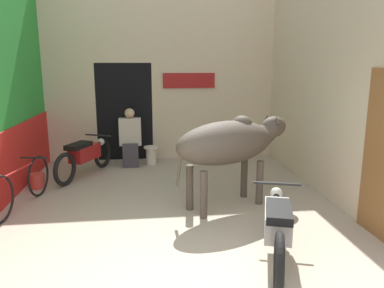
{
  "coord_description": "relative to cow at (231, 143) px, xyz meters",
  "views": [
    {
      "loc": [
        -0.33,
        -3.04,
        2.15
      ],
      "look_at": [
        0.33,
        2.43,
        0.96
      ],
      "focal_mm": 35.0,
      "sensor_mm": 36.0,
      "label": 1
    }
  ],
  "objects": [
    {
      "name": "motorcycle_far",
      "position": [
        -2.44,
        1.87,
        -0.58
      ],
      "size": [
        0.91,
        1.74,
        0.73
      ],
      "color": "black",
      "rests_on": "ground_plane"
    },
    {
      "name": "cow",
      "position": [
        0.0,
        0.0,
        0.0
      ],
      "size": [
        2.03,
        1.33,
        1.39
      ],
      "color": "#4C4238",
      "rests_on": "ground_plane"
    },
    {
      "name": "bicycle",
      "position": [
        -3.14,
        0.28,
        -0.65
      ],
      "size": [
        0.5,
        1.74,
        0.69
      ],
      "color": "black",
      "rests_on": "ground_plane"
    },
    {
      "name": "wall_back_with_doorway",
      "position": [
        -1.18,
        3.33,
        0.7
      ],
      "size": [
        5.09,
        0.93,
        4.03
      ],
      "color": "beige",
      "rests_on": "ground_plane"
    },
    {
      "name": "motorcycle_near",
      "position": [
        0.17,
        -1.64,
        -0.58
      ],
      "size": [
        0.77,
        1.85,
        0.73
      ],
      "color": "black",
      "rests_on": "ground_plane"
    },
    {
      "name": "bucket",
      "position": [
        -3.18,
        1.22,
        -0.86
      ],
      "size": [
        0.26,
        0.26,
        0.26
      ],
      "color": "#C63D33",
      "rests_on": "ground_plane"
    },
    {
      "name": "shopkeeper_seated",
      "position": [
        -1.6,
        2.51,
        -0.36
      ],
      "size": [
        0.46,
        0.33,
        1.23
      ],
      "color": "#3D3842",
      "rests_on": "ground_plane"
    },
    {
      "name": "plastic_stool",
      "position": [
        -1.17,
        2.57,
        -0.78
      ],
      "size": [
        0.31,
        0.31,
        0.4
      ],
      "color": "beige",
      "rests_on": "ground_plane"
    },
    {
      "name": "wall_right_with_door",
      "position": [
        1.74,
        0.34,
        1.0
      ],
      "size": [
        0.22,
        5.4,
        4.03
      ],
      "color": "beige",
      "rests_on": "ground_plane"
    }
  ]
}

